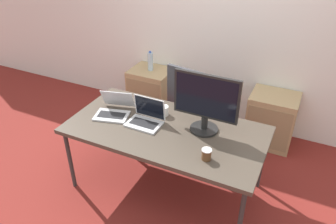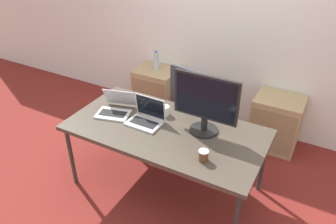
{
  "view_description": "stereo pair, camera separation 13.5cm",
  "coord_description": "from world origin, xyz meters",
  "px_view_note": "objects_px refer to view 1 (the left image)",
  "views": [
    {
      "loc": [
        1.09,
        -2.23,
        2.42
      ],
      "look_at": [
        0.0,
        0.05,
        0.87
      ],
      "focal_mm": 35.0,
      "sensor_mm": 36.0,
      "label": 1
    },
    {
      "loc": [
        1.21,
        -2.16,
        2.42
      ],
      "look_at": [
        0.0,
        0.05,
        0.87
      ],
      "focal_mm": 35.0,
      "sensor_mm": 36.0,
      "label": 2
    }
  ],
  "objects_px": {
    "office_chair": "(193,116)",
    "monitor": "(206,103)",
    "laptop_right": "(114,110)",
    "coffee_cup_white": "(164,111)",
    "cabinet_right": "(271,119)",
    "cabinet_left": "(151,92)",
    "laptop_left": "(146,118)",
    "coffee_cup_brown": "(206,154)",
    "water_bottle": "(150,61)"
  },
  "relations": [
    {
      "from": "laptop_right",
      "to": "coffee_cup_white",
      "type": "relative_size",
      "value": 4.06
    },
    {
      "from": "cabinet_right",
      "to": "coffee_cup_brown",
      "type": "distance_m",
      "value": 1.57
    },
    {
      "from": "water_bottle",
      "to": "coffee_cup_white",
      "type": "relative_size",
      "value": 2.72
    },
    {
      "from": "monitor",
      "to": "coffee_cup_white",
      "type": "xyz_separation_m",
      "value": [
        -0.44,
        0.07,
        -0.24
      ]
    },
    {
      "from": "office_chair",
      "to": "laptop_right",
      "type": "distance_m",
      "value": 1.02
    },
    {
      "from": "coffee_cup_white",
      "to": "coffee_cup_brown",
      "type": "bearing_deg",
      "value": -36.94
    },
    {
      "from": "cabinet_right",
      "to": "laptop_right",
      "type": "relative_size",
      "value": 1.63
    },
    {
      "from": "coffee_cup_brown",
      "to": "coffee_cup_white",
      "type": "bearing_deg",
      "value": 143.06
    },
    {
      "from": "cabinet_right",
      "to": "water_bottle",
      "type": "distance_m",
      "value": 1.66
    },
    {
      "from": "laptop_right",
      "to": "monitor",
      "type": "distance_m",
      "value": 0.93
    },
    {
      "from": "cabinet_right",
      "to": "coffee_cup_white",
      "type": "xyz_separation_m",
      "value": [
        -0.91,
        -1.02,
        0.45
      ]
    },
    {
      "from": "water_bottle",
      "to": "laptop_left",
      "type": "relative_size",
      "value": 0.81
    },
    {
      "from": "cabinet_left",
      "to": "laptop_left",
      "type": "height_order",
      "value": "laptop_left"
    },
    {
      "from": "cabinet_left",
      "to": "laptop_right",
      "type": "bearing_deg",
      "value": -78.42
    },
    {
      "from": "water_bottle",
      "to": "laptop_right",
      "type": "distance_m",
      "value": 1.25
    },
    {
      "from": "cabinet_left",
      "to": "laptop_right",
      "type": "relative_size",
      "value": 1.63
    },
    {
      "from": "office_chair",
      "to": "water_bottle",
      "type": "height_order",
      "value": "office_chair"
    },
    {
      "from": "cabinet_right",
      "to": "laptop_left",
      "type": "bearing_deg",
      "value": -129.19
    },
    {
      "from": "office_chair",
      "to": "coffee_cup_white",
      "type": "distance_m",
      "value": 0.7
    },
    {
      "from": "coffee_cup_brown",
      "to": "laptop_right",
      "type": "bearing_deg",
      "value": 166.27
    },
    {
      "from": "cabinet_right",
      "to": "water_bottle",
      "type": "xyz_separation_m",
      "value": [
        -1.61,
        0.0,
        0.44
      ]
    },
    {
      "from": "cabinet_left",
      "to": "office_chair",
      "type": "bearing_deg",
      "value": -29.28
    },
    {
      "from": "laptop_right",
      "to": "cabinet_left",
      "type": "bearing_deg",
      "value": 101.58
    },
    {
      "from": "laptop_right",
      "to": "coffee_cup_brown",
      "type": "relative_size",
      "value": 4.04
    },
    {
      "from": "cabinet_left",
      "to": "coffee_cup_brown",
      "type": "relative_size",
      "value": 6.61
    },
    {
      "from": "office_chair",
      "to": "cabinet_left",
      "type": "height_order",
      "value": "office_chair"
    },
    {
      "from": "cabinet_right",
      "to": "laptop_right",
      "type": "height_order",
      "value": "laptop_right"
    },
    {
      "from": "water_bottle",
      "to": "laptop_right",
      "type": "xyz_separation_m",
      "value": [
        0.25,
        -1.22,
        0.0
      ]
    },
    {
      "from": "coffee_cup_white",
      "to": "cabinet_right",
      "type": "bearing_deg",
      "value": 48.47
    },
    {
      "from": "office_chair",
      "to": "laptop_left",
      "type": "bearing_deg",
      "value": -102.85
    },
    {
      "from": "cabinet_left",
      "to": "monitor",
      "type": "xyz_separation_m",
      "value": [
        1.14,
        -1.1,
        0.68
      ]
    },
    {
      "from": "cabinet_right",
      "to": "monitor",
      "type": "relative_size",
      "value": 1.08
    },
    {
      "from": "coffee_cup_white",
      "to": "office_chair",
      "type": "bearing_deg",
      "value": 81.37
    },
    {
      "from": "office_chair",
      "to": "cabinet_right",
      "type": "relative_size",
      "value": 1.66
    },
    {
      "from": "monitor",
      "to": "coffee_cup_brown",
      "type": "relative_size",
      "value": 6.1
    },
    {
      "from": "office_chair",
      "to": "monitor",
      "type": "relative_size",
      "value": 1.8
    },
    {
      "from": "office_chair",
      "to": "laptop_right",
      "type": "bearing_deg",
      "value": -124.6
    },
    {
      "from": "office_chair",
      "to": "laptop_left",
      "type": "distance_m",
      "value": 0.88
    },
    {
      "from": "coffee_cup_brown",
      "to": "laptop_left",
      "type": "bearing_deg",
      "value": 159.79
    },
    {
      "from": "water_bottle",
      "to": "monitor",
      "type": "height_order",
      "value": "monitor"
    },
    {
      "from": "water_bottle",
      "to": "coffee_cup_brown",
      "type": "distance_m",
      "value": 1.97
    },
    {
      "from": "laptop_right",
      "to": "coffee_cup_white",
      "type": "distance_m",
      "value": 0.49
    },
    {
      "from": "cabinet_right",
      "to": "laptop_right",
      "type": "bearing_deg",
      "value": -138.01
    },
    {
      "from": "office_chair",
      "to": "cabinet_right",
      "type": "xyz_separation_m",
      "value": [
        0.82,
        0.44,
        -0.07
      ]
    },
    {
      "from": "cabinet_right",
      "to": "monitor",
      "type": "xyz_separation_m",
      "value": [
        -0.46,
        -1.1,
        0.68
      ]
    },
    {
      "from": "laptop_left",
      "to": "cabinet_left",
      "type": "bearing_deg",
      "value": 116.49
    },
    {
      "from": "cabinet_left",
      "to": "monitor",
      "type": "distance_m",
      "value": 1.72
    },
    {
      "from": "coffee_cup_brown",
      "to": "water_bottle",
      "type": "bearing_deg",
      "value": 131.34
    },
    {
      "from": "office_chair",
      "to": "coffee_cup_brown",
      "type": "height_order",
      "value": "office_chair"
    },
    {
      "from": "cabinet_left",
      "to": "coffee_cup_white",
      "type": "height_order",
      "value": "coffee_cup_white"
    }
  ]
}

